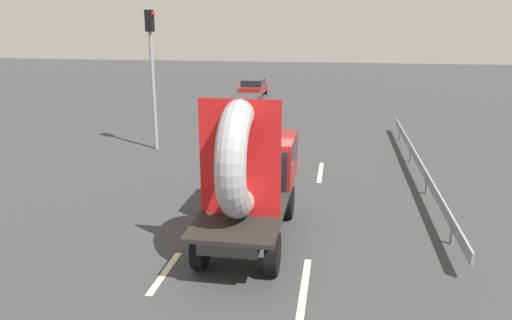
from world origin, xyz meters
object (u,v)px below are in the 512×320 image
flatbed_truck (252,169)px  traffic_light (152,61)px  oncoming_car (253,87)px  distant_sedan (245,107)px

flatbed_truck → traffic_light: traffic_light is taller
flatbed_truck → traffic_light: size_ratio=0.89×
traffic_light → oncoming_car: 17.35m
flatbed_truck → traffic_light: 10.55m
flatbed_truck → distant_sedan: size_ratio=1.24×
flatbed_truck → oncoming_car: bearing=99.8°
traffic_light → oncoming_car: size_ratio=1.49×
traffic_light → flatbed_truck: bearing=-55.0°
flatbed_truck → oncoming_car: (-4.40, 25.45, -1.14)m
traffic_light → oncoming_car: (1.52, 16.98, -3.23)m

